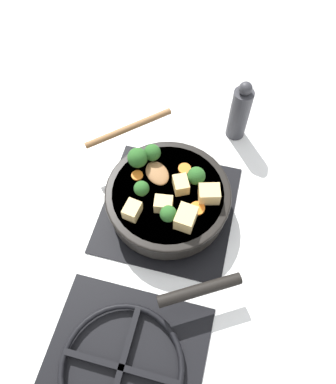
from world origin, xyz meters
name	(u,v)px	position (x,y,z in m)	size (l,w,h in m)	color
ground_plane	(168,209)	(0.00, 0.00, 0.00)	(2.40, 2.40, 0.00)	white
front_burner_grate	(168,207)	(0.00, 0.00, 0.01)	(0.31, 0.31, 0.03)	black
rear_burner_grate	(122,368)	(0.00, 0.36, 0.01)	(0.31, 0.31, 0.03)	black
skillet_pan	(168,198)	(0.00, 0.00, 0.06)	(0.33, 0.39, 0.06)	black
wooden_spoon	(141,147)	(0.09, -0.10, 0.09)	(0.23, 0.23, 0.02)	olive
tofu_cube_center_large	(132,210)	(0.06, 0.07, 0.10)	(0.04, 0.03, 0.03)	#DBB770
tofu_cube_near_handle	(181,185)	(-0.03, -0.02, 0.10)	(0.04, 0.03, 0.03)	#DBB770
tofu_cube_east_chunk	(163,204)	(0.00, 0.04, 0.10)	(0.04, 0.03, 0.03)	#DBB770
tofu_cube_west_chunk	(209,194)	(-0.09, -0.01, 0.10)	(0.05, 0.04, 0.04)	#DBB770
tofu_cube_back_piece	(186,218)	(-0.05, 0.06, 0.10)	(0.05, 0.04, 0.04)	#DBB770
broccoli_floret_near_spoon	(196,176)	(-0.05, -0.04, 0.11)	(0.04, 0.04, 0.05)	#709956
broccoli_floret_center_top	(168,214)	(-0.02, 0.06, 0.11)	(0.04, 0.04, 0.04)	#709956
broccoli_floret_east_rim	(142,189)	(0.05, 0.02, 0.11)	(0.03, 0.03, 0.04)	#709956
broccoli_floret_west_rim	(152,153)	(0.06, -0.08, 0.11)	(0.04, 0.04, 0.05)	#709956
broccoli_floret_north_edge	(138,158)	(0.08, -0.05, 0.11)	(0.05, 0.05, 0.05)	#709956
carrot_slice_orange_thin	(197,208)	(-0.07, 0.02, 0.09)	(0.03, 0.03, 0.01)	orange
carrot_slice_near_center	(137,175)	(0.08, -0.02, 0.09)	(0.03, 0.03, 0.01)	orange
carrot_slice_edge_slice	(185,169)	(-0.02, -0.07, 0.09)	(0.03, 0.03, 0.01)	orange
pepper_mill	(240,112)	(-0.12, -0.27, 0.08)	(0.05, 0.05, 0.18)	#333338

